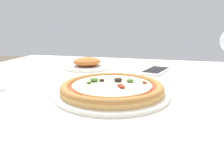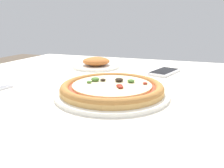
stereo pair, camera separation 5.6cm
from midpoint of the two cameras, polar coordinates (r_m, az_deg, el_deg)
The scene contains 4 objects.
dining_table at distance 0.71m, azimuth 7.90°, elevation -6.71°, with size 1.35×0.99×0.76m.
pizza_plate at distance 0.56m, azimuth 2.85°, elevation -1.31°, with size 0.30×0.30×0.04m.
cell_phone at distance 0.85m, azimuth 15.33°, elevation 3.07°, with size 0.11×0.16×0.01m.
side_plate at distance 0.93m, azimuth -2.41°, elevation 5.34°, with size 0.20×0.20×0.04m.
Camera 2 is at (0.16, -0.64, 0.94)m, focal length 35.00 mm.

